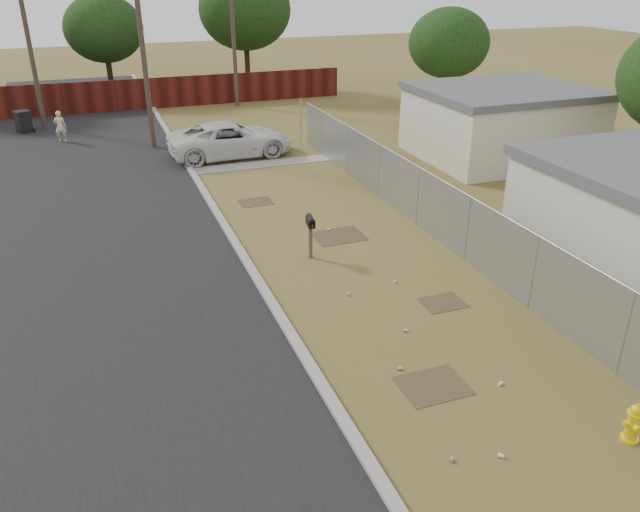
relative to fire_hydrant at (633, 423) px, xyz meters
name	(u,v)px	position (x,y,z in m)	size (l,w,h in m)	color
ground	(369,277)	(-1.79, 7.70, -0.39)	(120.00, 120.00, 0.00)	olive
street	(102,210)	(-8.54, 15.75, -0.37)	(15.10, 60.00, 0.12)	black
chainlink_fence	(449,223)	(1.33, 8.73, 0.41)	(0.10, 27.06, 2.02)	#93959B
privacy_fence	(99,97)	(-7.79, 32.70, 0.51)	(30.00, 0.12, 1.80)	#4D1610
utility_poles	(139,34)	(-5.45, 28.37, 4.31)	(12.60, 8.24, 9.00)	#45382E
houses	(579,159)	(7.91, 10.83, 1.17)	(9.30, 17.24, 3.10)	beige
horizon_trees	(215,28)	(-0.95, 31.26, 4.24)	(33.32, 31.94, 7.78)	#2F2015
fire_hydrant	(633,423)	(0.00, 0.00, 0.00)	(0.41, 0.41, 0.83)	#E1BB0B
mailbox	(310,225)	(-2.88, 9.50, 0.66)	(0.27, 0.58, 1.32)	brown
pickup_truck	(231,140)	(-2.64, 20.94, 0.39)	(2.57, 5.57, 1.55)	silver
pedestrian	(60,126)	(-9.88, 26.36, 0.37)	(0.55, 0.36, 1.52)	beige
trash_bin	(23,121)	(-11.72, 29.06, 0.19)	(0.98, 0.96, 1.11)	black
scattered_litter	(406,335)	(-2.24, 4.62, -0.35)	(2.25, 10.90, 0.07)	silver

